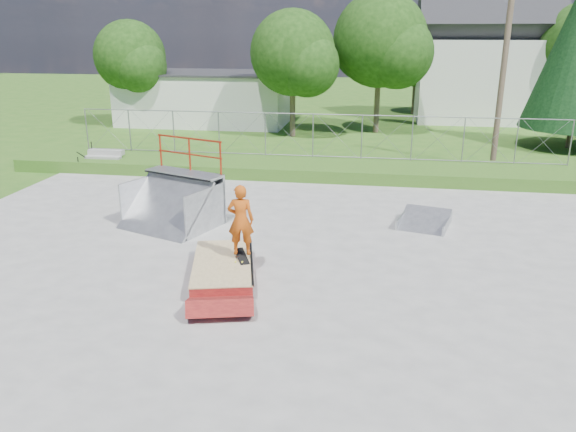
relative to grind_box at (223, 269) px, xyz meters
name	(u,v)px	position (x,y,z in m)	size (l,w,h in m)	color
ground	(261,268)	(0.76, 0.72, -0.21)	(120.00, 120.00, 0.00)	#2F601B
concrete_pad	(261,267)	(0.76, 0.72, -0.19)	(20.00, 16.00, 0.04)	gray
grass_berm	(310,168)	(0.76, 10.22, 0.04)	(24.00, 3.00, 0.50)	#2F601B
grind_box	(223,269)	(0.00, 0.00, 0.00)	(1.98, 3.04, 0.42)	maroon
quarter_pipe	(168,186)	(-2.48, 3.24, 1.04)	(2.49, 2.11, 2.49)	gray
flat_bank_ramp	(424,221)	(4.87, 4.36, 0.00)	(1.37, 1.46, 0.42)	gray
skateboard	(242,257)	(0.39, 0.24, 0.25)	(0.22, 0.80, 0.02)	black
skater	(241,223)	(0.39, 0.24, 1.09)	(0.61, 0.40, 1.67)	#C04D10
concrete_stairs	(102,162)	(-7.74, 9.42, 0.19)	(1.50, 1.60, 0.80)	gray
chain_link_fence	(313,136)	(0.76, 11.22, 1.19)	(20.00, 0.06, 1.80)	gray
utility_building_flat	(208,98)	(-7.24, 22.72, 1.29)	(10.00, 6.00, 3.00)	silver
gable_house	(483,59)	(9.76, 26.72, 3.63)	(8.40, 6.08, 8.94)	silver
utility_pole	(503,70)	(8.26, 12.72, 3.79)	(0.24, 0.24, 8.00)	brown
tree_left_near	(297,56)	(-0.99, 18.56, 4.03)	(4.76, 4.48, 6.65)	brown
tree_center	(385,44)	(3.54, 20.53, 4.64)	(5.44, 5.12, 7.60)	brown
tree_left_far	(133,59)	(-11.01, 20.57, 3.73)	(4.42, 4.16, 6.18)	brown
tree_back_mid	(420,60)	(5.97, 28.58, 3.42)	(4.08, 3.84, 5.70)	brown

